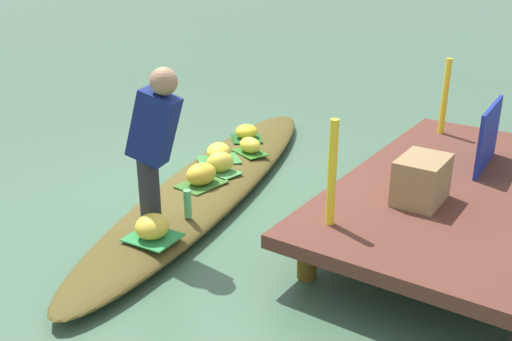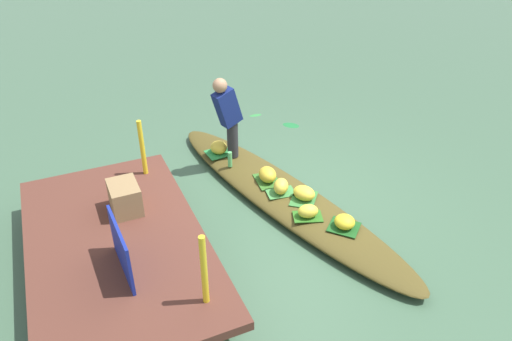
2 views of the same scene
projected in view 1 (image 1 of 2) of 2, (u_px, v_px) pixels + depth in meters
name	position (u px, v px, depth m)	size (l,w,h in m)	color
canal_water	(212.00, 191.00, 5.61)	(40.00, 40.00, 0.00)	#3E6046
dock_platform	(466.00, 192.00, 4.68)	(3.20, 1.80, 0.43)	#572E24
vendor_boat	(212.00, 183.00, 5.57)	(4.62, 0.82, 0.18)	#4D421B
leaf_mat_0	(220.00, 172.00, 5.57)	(0.36, 0.25, 0.01)	#3F8440
banana_bunch_0	(220.00, 162.00, 5.53)	(0.26, 0.19, 0.20)	yellow
leaf_mat_1	(153.00, 237.00, 4.36)	(0.37, 0.32, 0.01)	#288340
banana_bunch_1	(152.00, 226.00, 4.33)	(0.26, 0.25, 0.18)	gold
leaf_mat_2	(202.00, 184.00, 5.30)	(0.42, 0.30, 0.01)	#336724
banana_bunch_2	(201.00, 174.00, 5.26)	(0.30, 0.23, 0.20)	gold
leaf_mat_3	(250.00, 152.00, 6.06)	(0.35, 0.24, 0.01)	#2B671D
banana_bunch_3	(250.00, 145.00, 6.03)	(0.25, 0.18, 0.16)	yellow
leaf_mat_4	(246.00, 138.00, 6.48)	(0.35, 0.31, 0.01)	#1A521D
banana_bunch_4	(246.00, 131.00, 6.45)	(0.25, 0.24, 0.16)	yellow
leaf_mat_5	(219.00, 160.00, 5.86)	(0.41, 0.30, 0.01)	#357735
banana_bunch_5	(218.00, 152.00, 5.83)	(0.29, 0.23, 0.17)	yellow
vendor_person	(154.00, 140.00, 4.29)	(0.27, 0.45, 1.24)	#28282D
water_bottle	(188.00, 204.00, 4.65)	(0.06, 0.06, 0.23)	#57B366
market_banner	(488.00, 136.00, 4.95)	(0.75, 0.03, 0.54)	navy
railing_post_west	(445.00, 97.00, 5.76)	(0.06, 0.06, 0.75)	yellow
railing_post_east	(332.00, 173.00, 3.91)	(0.06, 0.06, 0.75)	yellow
produce_crate	(422.00, 180.00, 4.33)	(0.44, 0.32, 0.34)	#90724A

